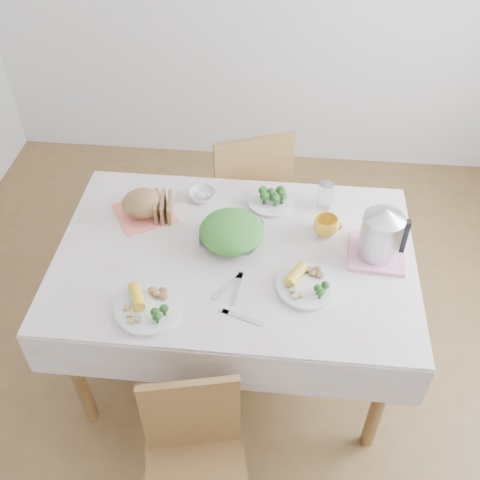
# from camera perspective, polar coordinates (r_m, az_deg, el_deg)

# --- Properties ---
(floor) EXTENTS (3.60, 3.60, 0.00)m
(floor) POSITION_cam_1_polar(r_m,az_deg,el_deg) (2.95, -0.43, -11.82)
(floor) COLOR brown
(floor) RESTS_ON ground
(dining_table) EXTENTS (1.40, 0.90, 0.75)m
(dining_table) POSITION_cam_1_polar(r_m,az_deg,el_deg) (2.64, -0.48, -7.24)
(dining_table) COLOR brown
(dining_table) RESTS_ON floor
(tablecloth) EXTENTS (1.50, 1.00, 0.01)m
(tablecloth) POSITION_cam_1_polar(r_m,az_deg,el_deg) (2.36, -0.53, -1.42)
(tablecloth) COLOR beige
(tablecloth) RESTS_ON dining_table
(chair_near) EXTENTS (0.44, 0.44, 0.81)m
(chair_near) POSITION_cam_1_polar(r_m,az_deg,el_deg) (2.15, -4.44, -22.97)
(chair_near) COLOR brown
(chair_near) RESTS_ON floor
(chair_far) EXTENTS (0.55, 0.55, 0.94)m
(chair_far) POSITION_cam_1_polar(r_m,az_deg,el_deg) (3.13, 0.30, 4.87)
(chair_far) COLOR brown
(chair_far) RESTS_ON floor
(salad_bowl) EXTENTS (0.30, 0.30, 0.06)m
(salad_bowl) POSITION_cam_1_polar(r_m,az_deg,el_deg) (2.38, -0.84, 0.29)
(salad_bowl) COLOR white
(salad_bowl) RESTS_ON tablecloth
(dinner_plate_left) EXTENTS (0.27, 0.27, 0.02)m
(dinner_plate_left) POSITION_cam_1_polar(r_m,az_deg,el_deg) (2.17, -9.24, -6.91)
(dinner_plate_left) COLOR white
(dinner_plate_left) RESTS_ON tablecloth
(dinner_plate_right) EXTENTS (0.35, 0.35, 0.02)m
(dinner_plate_right) POSITION_cam_1_polar(r_m,az_deg,el_deg) (2.23, 6.85, -4.66)
(dinner_plate_right) COLOR white
(dinner_plate_right) RESTS_ON tablecloth
(broccoli_plate) EXTENTS (0.25, 0.25, 0.02)m
(broccoli_plate) POSITION_cam_1_polar(r_m,az_deg,el_deg) (2.59, 3.18, 3.95)
(broccoli_plate) COLOR beige
(broccoli_plate) RESTS_ON tablecloth
(napkin) EXTENTS (0.33, 0.33, 0.00)m
(napkin) POSITION_cam_1_polar(r_m,az_deg,el_deg) (2.58, -9.71, 2.73)
(napkin) COLOR #FA765E
(napkin) RESTS_ON tablecloth
(bread_loaf) EXTENTS (0.23, 0.22, 0.11)m
(bread_loaf) POSITION_cam_1_polar(r_m,az_deg,el_deg) (2.54, -9.86, 3.68)
(bread_loaf) COLOR brown
(bread_loaf) RESTS_ON napkin
(fruit_bowl) EXTENTS (0.13, 0.13, 0.04)m
(fruit_bowl) POSITION_cam_1_polar(r_m,az_deg,el_deg) (2.61, -3.83, 4.54)
(fruit_bowl) COLOR white
(fruit_bowl) RESTS_ON tablecloth
(yellow_mug) EXTENTS (0.14, 0.14, 0.08)m
(yellow_mug) POSITION_cam_1_polar(r_m,az_deg,el_deg) (2.44, 8.72, 1.41)
(yellow_mug) COLOR yellow
(yellow_mug) RESTS_ON tablecloth
(glass_tumbler) EXTENTS (0.07, 0.07, 0.13)m
(glass_tumbler) POSITION_cam_1_polar(r_m,az_deg,el_deg) (2.56, 8.62, 4.51)
(glass_tumbler) COLOR white
(glass_tumbler) RESTS_ON tablecloth
(pink_tray) EXTENTS (0.24, 0.24, 0.02)m
(pink_tray) POSITION_cam_1_polar(r_m,az_deg,el_deg) (2.41, 13.68, -1.35)
(pink_tray) COLOR pink
(pink_tray) RESTS_ON tablecloth
(electric_kettle) EXTENTS (0.18, 0.18, 0.24)m
(electric_kettle) POSITION_cam_1_polar(r_m,az_deg,el_deg) (2.33, 14.14, 0.61)
(electric_kettle) COLOR #B2B5BA
(electric_kettle) RESTS_ON pink_tray
(fork_left) EXTENTS (0.04, 0.17, 0.00)m
(fork_left) POSITION_cam_1_polar(r_m,az_deg,el_deg) (2.22, -0.35, -5.02)
(fork_left) COLOR silver
(fork_left) RESTS_ON tablecloth
(fork_right) EXTENTS (0.11, 0.15, 0.00)m
(fork_right) POSITION_cam_1_polar(r_m,az_deg,el_deg) (2.22, -1.31, -4.77)
(fork_right) COLOR silver
(fork_right) RESTS_ON tablecloth
(knife) EXTENTS (0.17, 0.07, 0.00)m
(knife) POSITION_cam_1_polar(r_m,az_deg,el_deg) (2.13, 0.27, -7.89)
(knife) COLOR silver
(knife) RESTS_ON tablecloth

